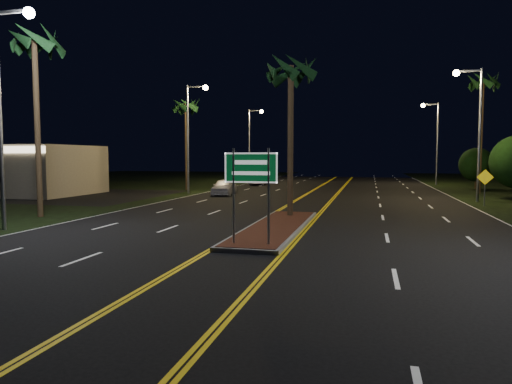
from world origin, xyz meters
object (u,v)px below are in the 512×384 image
(streetlight_right_mid, at_px, (474,119))
(streetlight_right_far, at_px, (434,134))
(median_island, at_px, (276,227))
(streetlight_left_far, at_px, (252,136))
(streetlight_left_near, at_px, (7,93))
(commercial_building, at_px, (2,170))
(palm_median, at_px, (291,70))
(palm_left_far, at_px, (186,106))
(highway_sign, at_px, (251,177))
(car_far, at_px, (259,177))
(palm_left_near, at_px, (34,44))
(car_near, at_px, (224,185))
(palm_right_far, at_px, (483,84))
(streetlight_left_mid, at_px, (192,126))
(shrub_far, at_px, (477,165))
(warning_sign, at_px, (485,183))

(streetlight_right_mid, bearing_deg, streetlight_right_far, 90.00)
(median_island, height_order, streetlight_left_far, streetlight_left_far)
(streetlight_left_near, bearing_deg, commercial_building, 133.90)
(palm_median, relative_size, palm_left_far, 0.94)
(streetlight_right_mid, bearing_deg, highway_sign, -118.93)
(highway_sign, height_order, car_far, highway_sign)
(palm_left_near, distance_m, car_near, 17.84)
(streetlight_right_far, xyz_separation_m, palm_median, (-10.61, -31.50, 1.62))
(highway_sign, bearing_deg, palm_left_far, 116.92)
(median_island, bearing_deg, streetlight_left_far, 106.00)
(highway_sign, bearing_deg, streetlight_right_far, 74.85)
(palm_right_far, bearing_deg, car_far, 160.34)
(streetlight_right_far, bearing_deg, palm_left_near, -124.21)
(highway_sign, distance_m, streetlight_left_near, 11.17)
(streetlight_left_near, height_order, streetlight_left_mid, same)
(palm_left_far, bearing_deg, streetlight_right_mid, -14.37)
(shrub_far, bearing_deg, highway_sign, -112.57)
(streetlight_left_mid, distance_m, streetlight_left_far, 20.00)
(car_near, xyz_separation_m, warning_sign, (18.38, -4.07, 0.70))
(palm_median, distance_m, warning_sign, 15.00)
(palm_left_far, bearing_deg, warning_sign, -20.56)
(commercial_building, height_order, streetlight_left_near, streetlight_left_near)
(palm_right_far, bearing_deg, car_near, -161.60)
(car_near, relative_size, warning_sign, 2.02)
(car_far, bearing_deg, warning_sign, -45.36)
(median_island, xyz_separation_m, highway_sign, (0.00, -4.20, 2.32))
(commercial_building, bearing_deg, car_near, 9.94)
(car_near, distance_m, car_far, 14.27)
(streetlight_left_near, height_order, car_near, streetlight_left_near)
(streetlight_left_mid, bearing_deg, palm_left_near, -96.73)
(palm_right_far, height_order, car_far, palm_right_far)
(streetlight_right_far, bearing_deg, streetlight_left_far, 174.62)
(streetlight_right_far, distance_m, palm_median, 33.28)
(streetlight_left_near, bearing_deg, streetlight_left_far, 90.00)
(median_island, distance_m, highway_sign, 4.80)
(palm_right_far, distance_m, shrub_far, 9.13)
(commercial_building, bearing_deg, palm_left_far, 31.25)
(streetlight_right_mid, relative_size, car_far, 1.79)
(streetlight_left_near, height_order, streetlight_right_mid, same)
(palm_left_near, distance_m, palm_right_far, 33.53)
(streetlight_left_far, relative_size, streetlight_right_far, 1.00)
(palm_median, distance_m, palm_left_near, 12.82)
(palm_right_far, bearing_deg, streetlight_left_far, 149.12)
(commercial_building, xyz_separation_m, car_near, (18.42, 3.23, -1.23))
(streetlight_left_mid, relative_size, palm_median, 1.08)
(highway_sign, bearing_deg, palm_median, 90.00)
(palm_median, xyz_separation_m, palm_right_far, (12.80, 19.50, 1.87))
(warning_sign, bearing_deg, streetlight_left_near, -126.86)
(commercial_building, xyz_separation_m, streetlight_left_far, (15.39, 24.01, 3.65))
(highway_sign, bearing_deg, car_far, 103.19)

